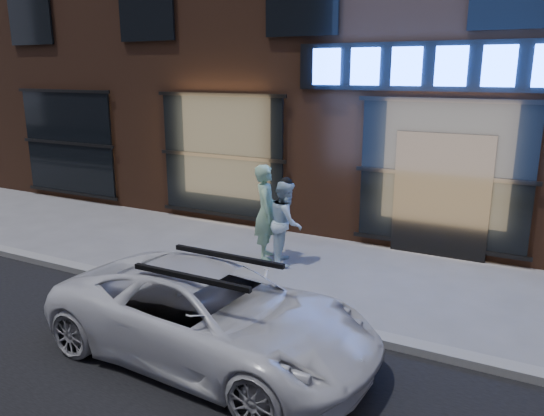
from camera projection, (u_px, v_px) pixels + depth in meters
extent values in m
plane|color=slate|center=(378.00, 343.00, 7.07)|extent=(90.00, 90.00, 0.00)
cube|color=gray|center=(378.00, 339.00, 7.06)|extent=(60.00, 0.25, 0.12)
cube|color=#54301E|center=(486.00, 7.00, 12.67)|extent=(30.00, 8.00, 10.00)
cube|color=black|center=(429.00, 66.00, 9.73)|extent=(5.20, 0.06, 0.90)
cube|color=black|center=(441.00, 196.00, 10.13)|extent=(1.80, 0.10, 2.40)
cube|color=#FFBF72|center=(69.00, 143.00, 14.58)|extent=(3.00, 0.04, 2.60)
cube|color=black|center=(68.00, 143.00, 14.55)|extent=(3.20, 0.06, 2.80)
cube|color=#FFBF72|center=(222.00, 156.00, 12.33)|extent=(3.00, 0.04, 2.60)
cube|color=black|center=(221.00, 156.00, 12.30)|extent=(3.20, 0.06, 2.80)
cube|color=#FFBF72|center=(443.00, 175.00, 10.08)|extent=(3.00, 0.04, 2.60)
cube|color=black|center=(443.00, 175.00, 10.05)|extent=(3.20, 0.06, 2.80)
cube|color=black|center=(29.00, 14.00, 14.14)|extent=(1.60, 0.06, 1.60)
cube|color=black|center=(146.00, 5.00, 12.34)|extent=(1.60, 0.06, 1.60)
cube|color=#2659FF|center=(327.00, 67.00, 10.57)|extent=(0.55, 0.12, 0.70)
cube|color=#2659FF|center=(365.00, 67.00, 10.21)|extent=(0.55, 0.12, 0.70)
cube|color=#2659FF|center=(407.00, 66.00, 9.85)|extent=(0.55, 0.12, 0.70)
cube|color=#2659FF|center=(451.00, 66.00, 9.49)|extent=(0.55, 0.12, 0.70)
cube|color=#2659FF|center=(499.00, 66.00, 9.13)|extent=(0.55, 0.12, 0.70)
imported|color=#9ED0A6|center=(266.00, 212.00, 10.07)|extent=(0.69, 0.79, 1.83)
imported|color=white|center=(286.00, 222.00, 9.87)|extent=(0.85, 0.94, 1.58)
imported|color=white|center=(211.00, 315.00, 6.56)|extent=(4.36, 2.20, 1.18)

